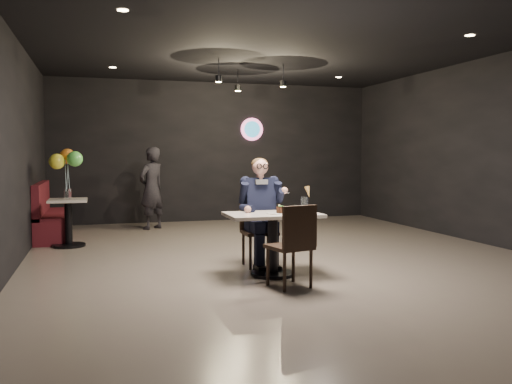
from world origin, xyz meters
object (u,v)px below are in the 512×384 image
object	(u,v)px
seated_man	(259,211)
side_table	(68,224)
passerby	(152,188)
sundae_glass	(304,205)
chair_near	(289,245)
balloon_vase	(68,194)
main_table	(273,244)
booth_bench	(53,210)
chair_far	(259,231)

from	to	relation	value
seated_man	side_table	distance (m)	3.36
passerby	sundae_glass	bearing A→B (deg)	68.15
chair_near	balloon_vase	xyz separation A→B (m)	(-2.45, 3.41, 0.37)
chair_near	side_table	world-z (taller)	chair_near
sundae_glass	passerby	distance (m)	4.72
sundae_glass	side_table	distance (m)	4.06
seated_man	balloon_vase	xyz separation A→B (m)	(-2.45, 2.28, 0.11)
main_table	chair_near	size ratio (longest dim) A/B	1.20
sundae_glass	seated_man	bearing A→B (deg)	124.33
booth_bench	side_table	bearing A→B (deg)	-73.30
chair_far	sundae_glass	distance (m)	0.79
main_table	side_table	xyz separation A→B (m)	(-2.45, 2.83, -0.01)
sundae_glass	side_table	world-z (taller)	sundae_glass
chair_far	sundae_glass	xyz separation A→B (m)	(0.39, -0.57, 0.38)
balloon_vase	chair_far	bearing A→B (deg)	-42.96
chair_far	booth_bench	distance (m)	4.28
sundae_glass	passerby	xyz separation A→B (m)	(-1.39, 4.51, -0.05)
main_table	seated_man	size ratio (longest dim) A/B	0.76
chair_near	sundae_glass	size ratio (longest dim) A/B	4.87
main_table	seated_man	xyz separation A→B (m)	(-0.00, 0.55, 0.34)
balloon_vase	seated_man	bearing A→B (deg)	-42.96
sundae_glass	booth_bench	bearing A→B (deg)	129.17
seated_man	booth_bench	world-z (taller)	seated_man
main_table	balloon_vase	bearing A→B (deg)	130.86
passerby	seated_man	bearing A→B (deg)	65.24
side_table	passerby	distance (m)	2.24
sundae_glass	balloon_vase	bearing A→B (deg)	134.86
chair_far	passerby	xyz separation A→B (m)	(-1.00, 3.93, 0.34)
chair_far	seated_man	bearing A→B (deg)	90.00
chair_far	side_table	bearing A→B (deg)	137.04
sundae_glass	balloon_vase	world-z (taller)	sundae_glass
chair_far	seated_man	xyz separation A→B (m)	(0.00, 0.00, 0.26)
booth_bench	passerby	distance (m)	1.89
sundae_glass	balloon_vase	distance (m)	4.03
seated_man	booth_bench	bearing A→B (deg)	129.96
chair_near	balloon_vase	world-z (taller)	chair_near
side_table	balloon_vase	bearing A→B (deg)	0.00
chair_far	booth_bench	xyz separation A→B (m)	(-2.75, 3.28, 0.02)
main_table	sundae_glass	world-z (taller)	sundae_glass
seated_man	side_table	bearing A→B (deg)	137.04
side_table	balloon_vase	size ratio (longest dim) A/B	4.44
chair_far	passerby	distance (m)	4.07
side_table	passerby	size ratio (longest dim) A/B	0.46
main_table	passerby	world-z (taller)	passerby
main_table	booth_bench	xyz separation A→B (m)	(-2.75, 3.83, 0.11)
seated_man	sundae_glass	size ratio (longest dim) A/B	7.62
passerby	balloon_vase	bearing A→B (deg)	9.75
passerby	booth_bench	bearing A→B (deg)	-18.52
sundae_glass	passerby	bearing A→B (deg)	107.13
chair_near	seated_man	size ratio (longest dim) A/B	0.64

